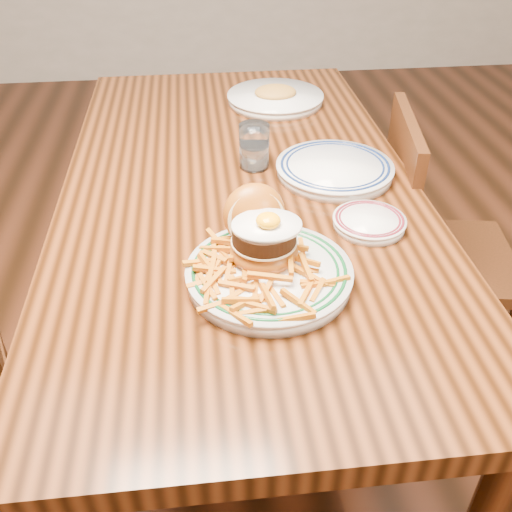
{
  "coord_description": "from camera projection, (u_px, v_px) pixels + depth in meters",
  "views": [
    {
      "loc": [
        -0.1,
        -1.22,
        1.42
      ],
      "look_at": [
        -0.0,
        -0.39,
        0.81
      ],
      "focal_mm": 40.0,
      "sensor_mm": 36.0,
      "label": 1
    }
  ],
  "objects": [
    {
      "name": "side_plate",
      "position": [
        369.0,
        221.0,
        1.21
      ],
      "size": [
        0.16,
        0.16,
        0.02
      ],
      "rotation": [
        0.0,
        0.0,
        -0.12
      ],
      "color": "silver",
      "rests_on": "table"
    },
    {
      "name": "floor",
      "position": [
        244.0,
        387.0,
        1.83
      ],
      "size": [
        6.0,
        6.0,
        0.0
      ],
      "primitive_type": "plane",
      "color": "black",
      "rests_on": "ground"
    },
    {
      "name": "table",
      "position": [
        240.0,
        211.0,
        1.44
      ],
      "size": [
        0.85,
        1.6,
        0.75
      ],
      "color": "black",
      "rests_on": "floor"
    },
    {
      "name": "main_plate",
      "position": [
        267.0,
        258.0,
        1.06
      ],
      "size": [
        0.31,
        0.33,
        0.15
      ],
      "rotation": [
        0.0,
        0.0,
        0.14
      ],
      "color": "silver",
      "rests_on": "table"
    },
    {
      "name": "rear_plate",
      "position": [
        335.0,
        168.0,
        1.4
      ],
      "size": [
        0.29,
        0.29,
        0.03
      ],
      "rotation": [
        0.0,
        0.0,
        -0.39
      ],
      "color": "silver",
      "rests_on": "table"
    },
    {
      "name": "water_glass",
      "position": [
        254.0,
        149.0,
        1.42
      ],
      "size": [
        0.07,
        0.07,
        0.11
      ],
      "color": "white",
      "rests_on": "table"
    },
    {
      "name": "chair_right",
      "position": [
        428.0,
        246.0,
        1.68
      ],
      "size": [
        0.45,
        0.45,
        0.84
      ],
      "rotation": [
        0.0,
        0.0,
        2.97
      ],
      "color": "#411C0D",
      "rests_on": "floor"
    },
    {
      "name": "far_plate",
      "position": [
        275.0,
        97.0,
        1.78
      ],
      "size": [
        0.3,
        0.3,
        0.05
      ],
      "rotation": [
        0.0,
        0.0,
        -0.23
      ],
      "color": "silver",
      "rests_on": "table"
    }
  ]
}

